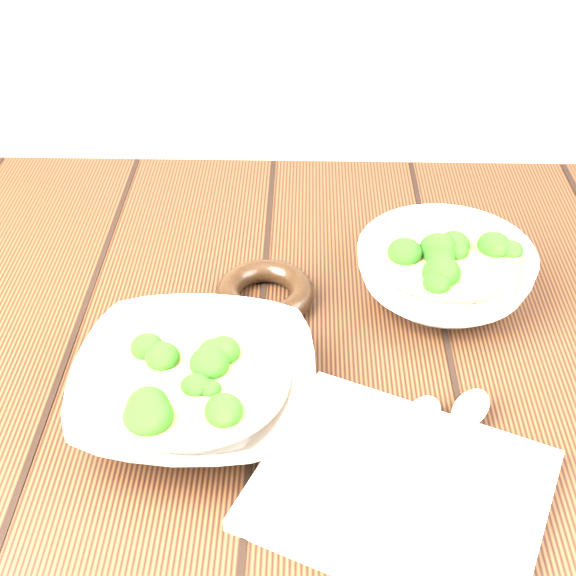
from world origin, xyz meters
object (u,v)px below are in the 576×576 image
at_px(soup_bowl_front, 195,387).
at_px(trivet, 265,293).
at_px(soup_bowl_back, 444,271).
at_px(napkin, 400,490).
at_px(table, 279,419).

height_order(soup_bowl_front, trivet, soup_bowl_front).
relative_size(soup_bowl_back, napkin, 1.04).
xyz_separation_m(table, soup_bowl_back, (0.18, 0.09, 0.15)).
bearing_deg(soup_bowl_back, trivet, -174.87).
xyz_separation_m(soup_bowl_back, napkin, (-0.07, -0.28, -0.03)).
bearing_deg(soup_bowl_back, table, -155.15).
height_order(table, trivet, trivet).
xyz_separation_m(trivet, napkin, (0.13, -0.26, -0.01)).
relative_size(table, trivet, 10.88).
bearing_deg(napkin, table, 143.69).
relative_size(table, napkin, 4.99).
bearing_deg(table, trivet, 104.12).
distance_m(soup_bowl_front, napkin, 0.21).
xyz_separation_m(soup_bowl_front, soup_bowl_back, (0.26, 0.19, 0.00)).
relative_size(table, soup_bowl_front, 5.09).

